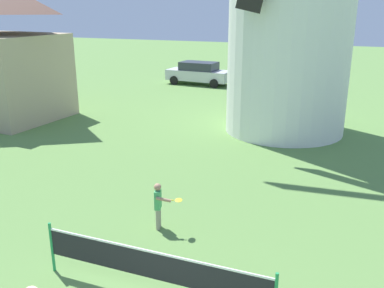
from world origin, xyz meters
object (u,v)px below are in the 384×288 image
Objects in this scene: tennis_net at (152,265)px; parked_car_silver at (199,73)px; parked_car_black at (279,76)px; player_far at (159,203)px.

tennis_net is 1.02× the size of parked_car_silver.
parked_car_black is (5.46, 0.63, -0.00)m from parked_car_silver.
parked_car_silver is (-7.37, 21.89, 0.13)m from tennis_net.
tennis_net is 1.04× the size of parked_car_black.
parked_car_black is at bearing 94.84° from tennis_net.
tennis_net is at bearing -66.94° from player_far.
player_far reaches higher than tennis_net.
parked_car_black reaches higher than tennis_net.
tennis_net is 22.60m from parked_car_black.
player_far is 0.27× the size of parked_car_black.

